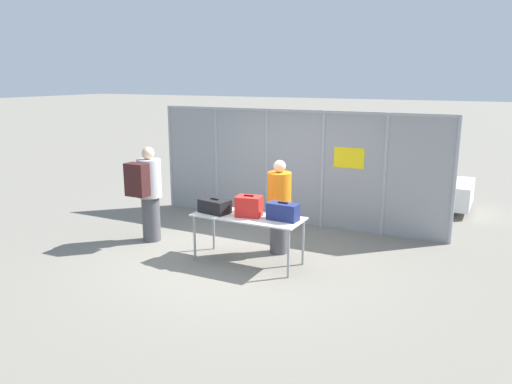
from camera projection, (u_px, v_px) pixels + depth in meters
ground_plane at (241, 257)px, 8.50m from camera, size 120.00×120.00×0.00m
fence_section at (294, 165)px, 10.22m from camera, size 6.26×0.07×2.35m
inspection_table at (248, 220)px, 8.09m from camera, size 1.81×0.72×0.79m
suitcase_black at (215, 206)px, 8.24m from camera, size 0.55×0.39×0.25m
suitcase_red at (249, 206)px, 8.02m from camera, size 0.45×0.35×0.35m
suitcase_navy at (283, 212)px, 7.82m from camera, size 0.50×0.25×0.29m
traveler_hooded at (148, 191)px, 9.08m from camera, size 0.44×0.67×1.76m
security_worker_near at (279, 206)px, 8.51m from camera, size 0.40×0.40×1.63m
utility_trailer at (398, 189)px, 11.86m from camera, size 4.20×2.12×0.67m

